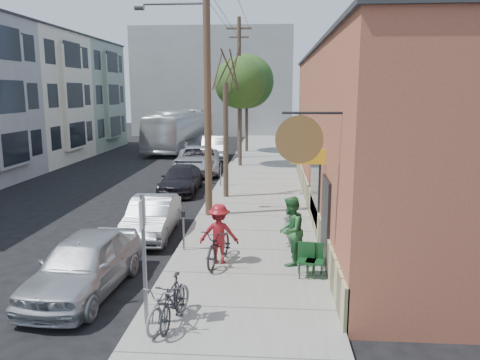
# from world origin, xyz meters

# --- Properties ---
(ground) EXTENTS (120.00, 120.00, 0.00)m
(ground) POSITION_xyz_m (0.00, 0.00, 0.00)
(ground) COLOR black
(sidewalk) EXTENTS (4.50, 58.00, 0.15)m
(sidewalk) POSITION_xyz_m (4.25, 11.00, 0.07)
(sidewalk) COLOR gray
(sidewalk) RESTS_ON ground
(cafe_building) EXTENTS (6.60, 20.20, 6.61)m
(cafe_building) POSITION_xyz_m (8.99, 4.99, 3.30)
(cafe_building) COLOR #954D37
(cafe_building) RESTS_ON ground
(end_cap_building) EXTENTS (18.00, 8.00, 12.00)m
(end_cap_building) POSITION_xyz_m (-2.00, 42.00, 6.00)
(end_cap_building) COLOR gray
(end_cap_building) RESTS_ON ground
(sign_post) EXTENTS (0.07, 0.45, 2.80)m
(sign_post) POSITION_xyz_m (2.35, -4.91, 1.83)
(sign_post) COLOR slate
(sign_post) RESTS_ON sidewalk
(parking_meter_near) EXTENTS (0.14, 0.14, 1.24)m
(parking_meter_near) POSITION_xyz_m (2.25, -0.22, 0.98)
(parking_meter_near) COLOR slate
(parking_meter_near) RESTS_ON sidewalk
(parking_meter_far) EXTENTS (0.14, 0.14, 1.24)m
(parking_meter_far) POSITION_xyz_m (2.25, 9.87, 0.98)
(parking_meter_far) COLOR slate
(parking_meter_far) RESTS_ON sidewalk
(utility_pole_near) EXTENTS (3.57, 0.28, 10.00)m
(utility_pole_near) POSITION_xyz_m (2.39, 4.03, 5.41)
(utility_pole_near) COLOR #503A28
(utility_pole_near) RESTS_ON sidewalk
(utility_pole_far) EXTENTS (1.80, 0.28, 10.00)m
(utility_pole_far) POSITION_xyz_m (2.45, 20.54, 5.34)
(utility_pole_far) COLOR #503A28
(utility_pole_far) RESTS_ON sidewalk
(tree_bare) EXTENTS (0.24, 0.24, 5.21)m
(tree_bare) POSITION_xyz_m (2.80, 7.34, 2.75)
(tree_bare) COLOR #44392C
(tree_bare) RESTS_ON sidewalk
(tree_leafy_mid) EXTENTS (3.33, 3.33, 7.03)m
(tree_leafy_mid) POSITION_xyz_m (2.80, 16.66, 5.50)
(tree_leafy_mid) COLOR #44392C
(tree_leafy_mid) RESTS_ON sidewalk
(tree_leafy_far) EXTENTS (4.30, 4.30, 7.75)m
(tree_leafy_far) POSITION_xyz_m (2.80, 24.15, 5.74)
(tree_leafy_far) COLOR #44392C
(tree_leafy_far) RESTS_ON sidewalk
(patio_chair_a) EXTENTS (0.61, 0.61, 0.88)m
(patio_chair_a) POSITION_xyz_m (5.88, -2.07, 0.59)
(patio_chair_a) COLOR #0F3717
(patio_chair_a) RESTS_ON sidewalk
(patio_chair_b) EXTENTS (0.61, 0.61, 0.88)m
(patio_chair_b) POSITION_xyz_m (6.10, -2.08, 0.59)
(patio_chair_b) COLOR #0F3717
(patio_chair_b) RESTS_ON sidewalk
(patron_grey) EXTENTS (0.39, 0.58, 1.59)m
(patron_grey) POSITION_xyz_m (5.48, 0.44, 0.94)
(patron_grey) COLOR gray
(patron_grey) RESTS_ON sidewalk
(patron_green) EXTENTS (1.03, 1.15, 1.96)m
(patron_green) POSITION_xyz_m (5.48, -1.18, 1.13)
(patron_green) COLOR #296834
(patron_green) RESTS_ON sidewalk
(cyclist) EXTENTS (1.12, 0.65, 1.72)m
(cyclist) POSITION_xyz_m (3.47, -1.22, 1.01)
(cyclist) COLOR maroon
(cyclist) RESTS_ON sidewalk
(cyclist_bike) EXTENTS (1.05, 2.13, 1.07)m
(cyclist_bike) POSITION_xyz_m (3.47, -1.22, 0.68)
(cyclist_bike) COLOR black
(cyclist_bike) RESTS_ON sidewalk
(parked_bike_a) EXTENTS (0.63, 1.73, 1.02)m
(parked_bike_a) POSITION_xyz_m (2.91, -4.85, 0.66)
(parked_bike_a) COLOR black
(parked_bike_a) RESTS_ON sidewalk
(parked_bike_b) EXTENTS (1.10, 1.89, 0.94)m
(parked_bike_b) POSITION_xyz_m (2.83, -4.84, 0.62)
(parked_bike_b) COLOR slate
(parked_bike_b) RESTS_ON sidewalk
(car_0) EXTENTS (2.03, 4.50, 1.50)m
(car_0) POSITION_xyz_m (0.31, -3.15, 0.75)
(car_0) COLOR #ABAFB3
(car_0) RESTS_ON ground
(car_1) EXTENTS (1.62, 4.17, 1.35)m
(car_1) POSITION_xyz_m (0.79, 1.61, 0.68)
(car_1) COLOR #95999B
(car_1) RESTS_ON ground
(car_2) EXTENTS (1.90, 4.48, 1.29)m
(car_2) POSITION_xyz_m (0.40, 8.83, 0.65)
(car_2) COLOR black
(car_2) RESTS_ON ground
(car_3) EXTENTS (3.27, 6.07, 1.62)m
(car_3) POSITION_xyz_m (0.31, 14.46, 0.81)
(car_3) COLOR #B1B3B9
(car_3) RESTS_ON ground
(car_4) EXTENTS (2.23, 5.29, 1.70)m
(car_4) POSITION_xyz_m (0.62, 20.46, 0.85)
(car_4) COLOR #B1B7B9
(car_4) RESTS_ON ground
(bus) EXTENTS (3.98, 12.36, 3.38)m
(bus) POSITION_xyz_m (-2.97, 25.93, 1.69)
(bus) COLOR silver
(bus) RESTS_ON ground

